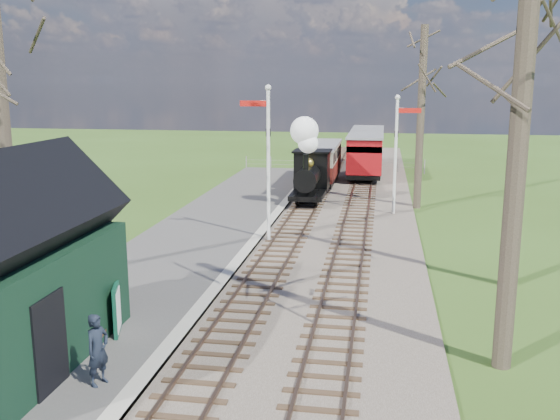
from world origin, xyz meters
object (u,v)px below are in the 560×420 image
Objects in this scene: red_carriage_a at (365,155)px; person at (98,350)px; red_carriage_b at (367,146)px; bench at (92,325)px; sign_board at (117,310)px; locomotive at (309,166)px; coach at (321,161)px; station_shed at (6,274)px; semaphore_near at (267,152)px; semaphore_far at (397,146)px.

red_carriage_a is 3.69× the size of person.
red_carriage_a is 1.00× the size of red_carriage_b.
bench is (-5.69, -27.33, -1.04)m from red_carriage_a.
red_carriage_b is at bearing 80.73° from sign_board.
person is at bearing -95.42° from locomotive.
person is at bearing -94.22° from coach.
red_carriage_a is (2.60, 2.80, 0.12)m from coach.
locomotive is at bearing 15.84° from person.
coach is 4.69× the size of person.
station_shed is at bearing -130.09° from sign_board.
coach is (0.01, 6.06, -0.55)m from locomotive.
station_shed is 1.12× the size of red_carriage_b.
bench is (1.20, 1.42, -1.67)m from station_shed.
station_shed is 12.58m from semaphore_near.
person is at bearing -108.78° from semaphore_far.
red_carriage_b is 35.18m from person.
red_carriage_a is 4.50× the size of sign_board.
coach is at bearing -132.92° from red_carriage_a.
red_carriage_a is at bearing 78.88° from sign_board.
station_shed is 4.14× the size of person.
semaphore_near is at bearing -95.48° from locomotive.
semaphore_near is 4.07× the size of bench.
coach reaches higher than bench.
sign_board is (1.62, 1.93, -1.44)m from station_shed.
semaphore_near is 14.14m from coach.
locomotive is at bearing 80.53° from bench.
semaphore_far is 3.75× the size of person.
red_carriage_a is 5.50m from red_carriage_b.
locomotive reaches higher than coach.
station_shed is 20.35m from locomotive.
person is (-4.56, -34.88, -0.67)m from red_carriage_b.
station_shed reaches higher than sign_board.
red_carriage_a is at bearing 78.63° from semaphore_near.
sign_board is (-2.67, -24.03, -0.69)m from coach.
station_shed is 29.58m from red_carriage_a.
semaphore_near reaches higher than bench.
station_shed reaches higher than locomotive.
locomotive is (4.29, 19.90, -0.21)m from station_shed.
locomotive reaches higher than bench.
red_carriage_b is at bearing 78.62° from station_shed.
semaphore_far is at bearing -80.63° from red_carriage_a.
coach is at bearing 89.89° from locomotive.
bench is at bearing 49.78° from station_shed.
coach is at bearing 118.79° from semaphore_far.
semaphore_far reaches higher than bench.
semaphore_far is 3.75× the size of bench.
station_shed is 2.51m from bench.
sign_board is (-5.27, -32.33, -0.80)m from red_carriage_b.
coach is 24.75m from bench.
station_shed is 1.12× the size of red_carriage_a.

